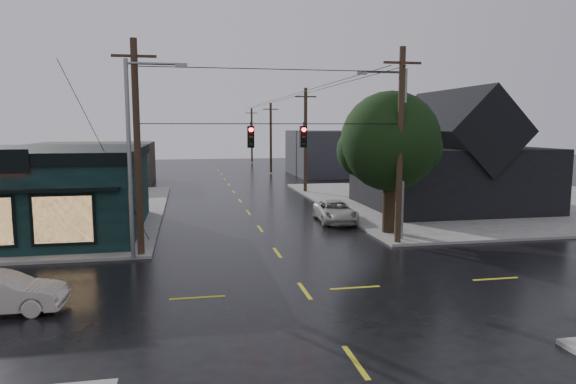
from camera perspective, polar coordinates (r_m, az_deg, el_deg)
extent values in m
plane|color=black|center=(19.75, 1.86, -10.94)|extent=(160.00, 160.00, 0.00)
cube|color=slate|center=(45.71, 21.03, -0.84)|extent=(28.00, 28.00, 0.15)
cube|color=black|center=(40.35, 17.41, 1.61)|extent=(12.00, 11.00, 4.50)
cylinder|color=black|center=(29.77, 11.16, -0.66)|extent=(0.70, 0.70, 3.94)
sphere|color=black|center=(29.51, 11.32, 5.57)|extent=(5.62, 5.62, 5.62)
cylinder|color=black|center=(25.13, -1.43, 7.59)|extent=(13.00, 0.04, 0.04)
cube|color=#2F2522|center=(59.22, -20.61, 3.01)|extent=(12.00, 10.00, 4.40)
cube|color=#2B2C31|center=(66.51, 6.63, 4.37)|extent=(14.00, 12.00, 5.60)
imported|color=#B6ADA0|center=(19.81, -29.37, -9.79)|extent=(4.16, 1.60, 1.35)
imported|color=#B6B3A8|center=(33.51, 5.27, -2.15)|extent=(2.55, 5.02, 1.36)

